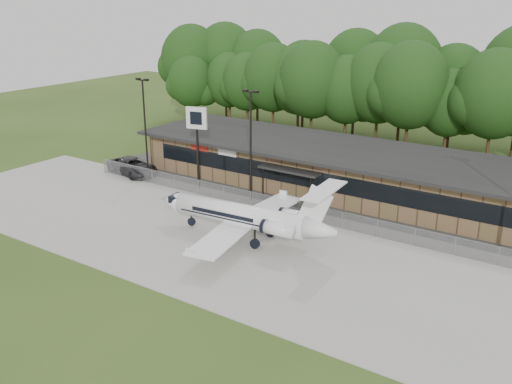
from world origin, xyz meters
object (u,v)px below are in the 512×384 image
Objects in this scene: business_jet at (247,217)px; pole_sign at (197,127)px; terminal at (337,168)px; suv at (133,166)px.

business_jet is 1.98× the size of pole_sign.
terminal is 14.06m from pole_sign.
suv is at bearing -158.93° from terminal.
pole_sign is at bearing -148.02° from terminal.
pole_sign is at bearing 140.78° from business_jet.
terminal is at bearing -57.74° from suv.
suv is 0.79× the size of pole_sign.
terminal is 2.58× the size of business_jet.
terminal is 14.98m from business_jet.
pole_sign is (-11.21, 7.83, 4.21)m from business_jet.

